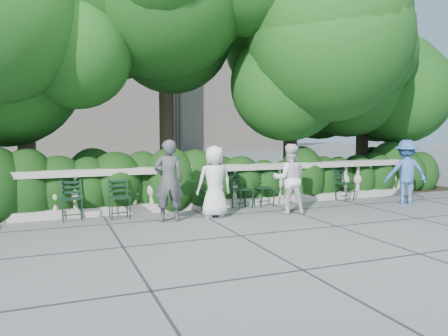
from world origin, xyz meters
name	(u,v)px	position (x,y,z in m)	size (l,w,h in m)	color
ground	(243,222)	(0.00, 0.00, 0.00)	(90.00, 90.00, 0.00)	#54565C
balustrade	(211,187)	(0.00, 1.80, 0.49)	(12.00, 0.44, 1.00)	#9E998E
shrub_hedge	(196,200)	(0.00, 3.00, 0.00)	(15.00, 2.60, 1.70)	black
tree_canopy	(217,49)	(0.69, 3.19, 3.96)	(15.04, 6.52, 6.78)	#3F3023
chair_a	(73,222)	(-3.13, 1.28, 0.00)	(0.44, 0.48, 0.84)	black
chair_b	(216,211)	(-0.08, 1.27, 0.00)	(0.44, 0.48, 0.84)	black
chair_c	(121,220)	(-2.21, 1.13, 0.00)	(0.44, 0.48, 0.84)	black
chair_d	(246,209)	(0.66, 1.29, 0.00)	(0.44, 0.48, 0.84)	black
chair_e	(349,201)	(3.63, 1.35, 0.00)	(0.44, 0.48, 0.84)	black
chair_f	(267,207)	(1.25, 1.35, 0.00)	(0.44, 0.48, 0.84)	black
person_businessman	(214,182)	(-0.34, 0.70, 0.75)	(0.73, 0.48, 1.50)	silver
person_woman_grey	(169,181)	(-1.33, 0.64, 0.82)	(0.60, 0.39, 1.64)	#3D3F42
person_casual_man	(290,179)	(1.33, 0.48, 0.76)	(0.74, 0.58, 1.52)	silver
person_older_blue	(406,172)	(4.67, 0.52, 0.79)	(1.02, 0.59, 1.58)	#34599D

